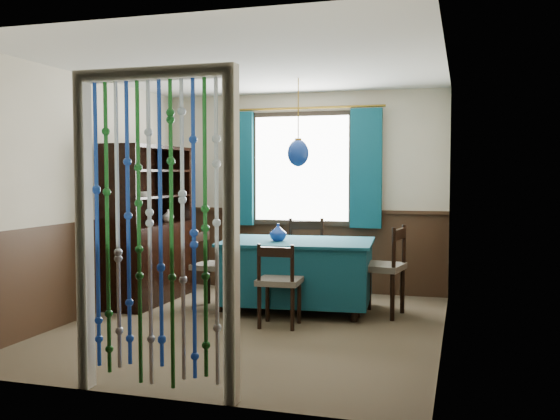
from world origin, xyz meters
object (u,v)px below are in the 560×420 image
(chair_far, at_px, (307,256))
(pendant_lamp, at_px, (298,153))
(chair_left, at_px, (212,266))
(vase_sideboard, at_px, (168,215))
(sideboard, at_px, (149,248))
(chair_near, at_px, (279,282))
(vase_table, at_px, (278,233))
(chair_right, at_px, (384,268))
(bowl_shelf, at_px, (140,194))
(dining_table, at_px, (298,270))

(chair_far, relative_size, pendant_lamp, 1.00)
(chair_left, height_order, vase_sideboard, vase_sideboard)
(sideboard, bearing_deg, vase_sideboard, 81.27)
(chair_near, distance_m, sideboard, 1.96)
(chair_near, distance_m, chair_left, 1.16)
(vase_table, bearing_deg, vase_sideboard, 162.23)
(chair_right, xyz_separation_m, sideboard, (-2.71, -0.02, 0.12))
(chair_left, height_order, bowl_shelf, bowl_shelf)
(dining_table, relative_size, pendant_lamp, 1.79)
(dining_table, bearing_deg, chair_far, 91.71)
(chair_near, bearing_deg, bowl_shelf, 162.85)
(chair_left, relative_size, bowl_shelf, 3.68)
(pendant_lamp, height_order, vase_sideboard, pendant_lamp)
(chair_far, height_order, bowl_shelf, bowl_shelf)
(chair_far, height_order, chair_left, chair_far)
(chair_near, xyz_separation_m, vase_sideboard, (-1.74, 1.12, 0.55))
(vase_table, relative_size, bowl_shelf, 0.73)
(chair_near, height_order, bowl_shelf, bowl_shelf)
(sideboard, relative_size, vase_table, 10.57)
(chair_left, bearing_deg, vase_table, 93.98)
(chair_right, bearing_deg, bowl_shelf, 106.63)
(dining_table, distance_m, chair_left, 0.97)
(sideboard, height_order, vase_table, sideboard)
(chair_far, distance_m, vase_table, 0.94)
(vase_table, xyz_separation_m, bowl_shelf, (-1.54, -0.18, 0.41))
(dining_table, relative_size, chair_near, 2.05)
(chair_right, relative_size, pendant_lamp, 1.01)
(chair_far, distance_m, chair_right, 1.24)
(vase_sideboard, bearing_deg, bowl_shelf, -90.00)
(pendant_lamp, height_order, vase_table, pendant_lamp)
(chair_far, bearing_deg, sideboard, 6.41)
(dining_table, distance_m, vase_table, 0.47)
(dining_table, xyz_separation_m, chair_left, (-0.96, -0.10, 0.02))
(chair_left, bearing_deg, chair_right, 99.06)
(vase_table, height_order, vase_sideboard, vase_sideboard)
(vase_table, distance_m, bowl_shelf, 1.61)
(chair_right, height_order, pendant_lamp, pendant_lamp)
(dining_table, height_order, sideboard, sideboard)
(vase_table, bearing_deg, chair_far, 83.40)
(dining_table, xyz_separation_m, chair_right, (0.92, 0.04, 0.06))
(chair_right, bearing_deg, chair_left, 103.77)
(chair_near, distance_m, vase_sideboard, 2.14)
(sideboard, distance_m, vase_sideboard, 0.52)
(chair_left, distance_m, chair_right, 1.88)
(dining_table, distance_m, vase_sideboard, 1.86)
(sideboard, bearing_deg, vase_table, -3.98)
(dining_table, height_order, chair_left, chair_left)
(chair_far, height_order, sideboard, sideboard)
(chair_near, distance_m, vase_table, 0.78)
(vase_table, bearing_deg, chair_near, -72.71)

